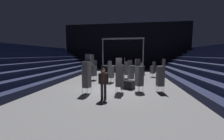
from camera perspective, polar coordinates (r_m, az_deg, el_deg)
ground_plane at (r=9.94m, az=0.16°, el=-8.51°), size 22.00×30.00×0.10m
arena_end_wall at (r=24.59m, az=5.39°, el=9.82°), size 22.00×0.30×8.00m
bleacher_bank_left at (r=14.12m, az=-33.24°, el=2.48°), size 6.00×24.00×3.60m
stage_riser at (r=20.40m, az=4.61°, el=0.86°), size 6.17×2.70×4.84m
man_with_tie at (r=7.57m, az=-3.59°, el=-4.93°), size 0.56×0.36×1.79m
chair_stack_front_left at (r=16.15m, az=16.74°, el=0.25°), size 0.62×0.62×1.71m
chair_stack_front_right at (r=8.86m, az=-10.59°, el=-1.66°), size 0.54×0.54×2.56m
chair_stack_mid_left at (r=13.70m, az=-7.57°, el=-0.05°), size 0.60×0.60×1.96m
chair_stack_mid_right at (r=16.79m, az=-8.54°, el=2.11°), size 0.61×0.61×2.56m
chair_stack_mid_centre at (r=14.58m, az=6.02°, el=0.85°), size 0.48×0.48×2.22m
chair_stack_rear_left at (r=9.00m, az=3.24°, el=-2.26°), size 0.53×0.53×2.31m
chair_stack_rear_right at (r=9.72m, az=19.65°, el=-2.23°), size 0.52×0.52×2.22m
chair_stack_rear_centre at (r=12.45m, az=-0.43°, el=-0.64°), size 0.59×0.59×1.96m
chair_stack_aisle_left at (r=12.02m, az=7.90°, el=-0.75°), size 0.60×0.60×2.05m
chair_stack_aisle_right at (r=9.40m, az=11.34°, el=-2.27°), size 0.61×0.61×2.22m
crew_worker_near_stage at (r=16.18m, az=12.30°, el=0.65°), size 0.37×0.56×1.66m
equipment_road_case at (r=10.22m, az=6.64°, el=-6.09°), size 1.07×0.93×0.61m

